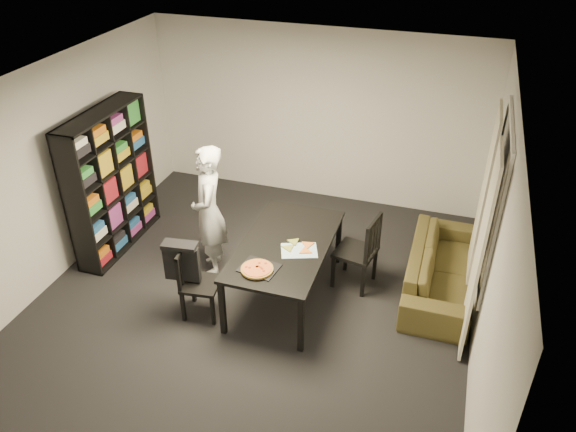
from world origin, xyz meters
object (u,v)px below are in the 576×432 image
(chair_right, at_px, (363,248))
(bookshelf, at_px, (111,182))
(chair_left, at_px, (193,277))
(pepperoni_pizza, at_px, (257,269))
(sofa, at_px, (441,268))
(baking_tray, at_px, (259,268))
(person, at_px, (209,212))
(dining_table, at_px, (285,248))

(chair_right, bearing_deg, bookshelf, -77.55)
(chair_left, xyz_separation_m, pepperoni_pizza, (0.76, 0.03, 0.27))
(sofa, bearing_deg, chair_left, 116.56)
(baking_tray, height_order, pepperoni_pizza, pepperoni_pizza)
(bookshelf, relative_size, baking_tray, 4.75)
(chair_right, xyz_separation_m, sofa, (0.92, 0.25, -0.28))
(bookshelf, height_order, baking_tray, bookshelf)
(bookshelf, distance_m, person, 1.46)
(person, bearing_deg, dining_table, 55.90)
(bookshelf, height_order, chair_right, bookshelf)
(bookshelf, distance_m, dining_table, 2.53)
(dining_table, relative_size, person, 1.04)
(chair_right, distance_m, pepperoni_pizza, 1.42)
(person, height_order, pepperoni_pizza, person)
(person, relative_size, baking_tray, 4.27)
(person, distance_m, pepperoni_pizza, 1.21)
(sofa, bearing_deg, pepperoni_pizza, 124.41)
(bookshelf, distance_m, chair_right, 3.34)
(baking_tray, height_order, sofa, baking_tray)
(baking_tray, relative_size, pepperoni_pizza, 1.14)
(chair_left, bearing_deg, dining_table, -62.11)
(baking_tray, bearing_deg, dining_table, 77.28)
(chair_right, xyz_separation_m, person, (-1.87, -0.25, 0.30))
(chair_left, relative_size, chair_right, 0.89)
(sofa, bearing_deg, bookshelf, 94.61)
(bookshelf, xyz_separation_m, person, (1.45, -0.16, -0.10))
(bookshelf, relative_size, chair_right, 1.94)
(pepperoni_pizza, bearing_deg, person, 139.27)
(dining_table, xyz_separation_m, person, (-1.04, 0.20, 0.18))
(sofa, bearing_deg, dining_table, 111.76)
(person, height_order, sofa, person)
(bookshelf, bearing_deg, pepperoni_pizza, -21.77)
(chair_left, bearing_deg, sofa, -70.53)
(chair_left, relative_size, person, 0.51)
(chair_left, height_order, chair_right, chair_right)
(chair_right, relative_size, sofa, 0.51)
(bookshelf, xyz_separation_m, sofa, (4.24, 0.34, -0.67))
(bookshelf, xyz_separation_m, baking_tray, (2.37, -0.89, -0.20))
(dining_table, bearing_deg, bookshelf, 171.83)
(chair_right, distance_m, person, 1.91)
(bookshelf, relative_size, dining_table, 1.07)
(dining_table, relative_size, pepperoni_pizza, 5.08)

